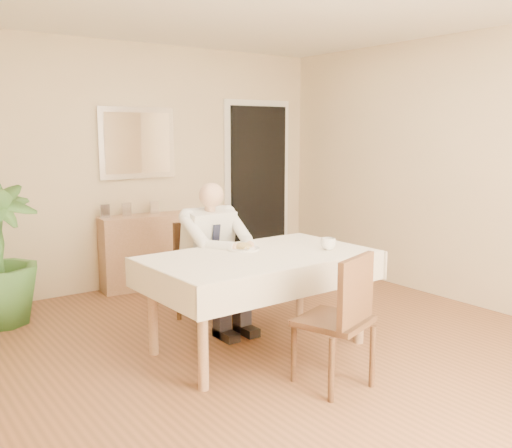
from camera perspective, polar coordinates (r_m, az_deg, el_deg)
room at (r=4.18m, az=2.81°, el=4.11°), size 5.00×5.02×2.60m
doorway at (r=7.10m, az=0.19°, el=3.81°), size 0.96×0.07×2.10m
mirror at (r=6.27m, az=-11.77°, el=7.93°), size 0.86×0.04×0.76m
dining_table at (r=4.35m, az=0.33°, el=-4.11°), size 1.74×1.06×0.75m
chair_far at (r=5.11m, az=-5.51°, el=-4.13°), size 0.42×0.42×0.88m
chair_near at (r=3.76m, az=8.64°, el=-8.86°), size 0.54×0.55×0.91m
seated_man at (r=4.83m, az=-3.82°, el=-2.51°), size 0.48×0.72×1.24m
plate at (r=4.48m, az=-1.30°, el=-2.50°), size 0.26×0.26×0.02m
food at (r=4.48m, az=-1.30°, el=-2.22°), size 0.14×0.14×0.06m
knife at (r=4.45m, az=-0.44°, el=-2.35°), size 0.01×0.13×0.01m
fork at (r=4.41m, az=-1.28°, el=-2.47°), size 0.01×0.13×0.01m
coffee_mug at (r=4.51m, az=7.24°, el=-1.99°), size 0.12×0.12×0.09m
sideboard at (r=6.27m, az=-10.86°, el=-2.69°), size 1.01×0.43×0.79m
photo_frame_left at (r=6.07m, az=-14.88°, el=1.22°), size 0.10×0.02×0.14m
photo_frame_center at (r=6.15m, az=-12.82°, el=1.41°), size 0.10×0.02×0.14m
photo_frame_right at (r=6.27m, az=-10.14°, el=1.64°), size 0.10×0.02×0.14m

